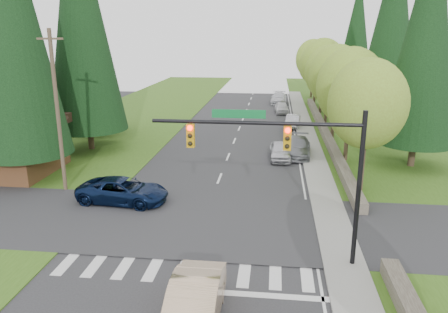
% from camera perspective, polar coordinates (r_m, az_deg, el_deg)
% --- Properties ---
extents(grass_east, '(14.00, 110.00, 0.06)m').
position_cam_1_polar(grass_east, '(35.60, 21.64, -1.10)').
color(grass_east, '#345717').
rests_on(grass_east, ground).
extents(grass_west, '(14.00, 110.00, 0.06)m').
position_cam_1_polar(grass_west, '(38.17, -19.43, 0.22)').
color(grass_west, '#345717').
rests_on(grass_west, ground).
extents(cross_street, '(120.00, 8.00, 0.10)m').
position_cam_1_polar(cross_street, '(23.38, -2.94, -8.74)').
color(cross_street, '#28282B').
rests_on(cross_street, ground).
extents(sidewalk_east, '(1.80, 80.00, 0.13)m').
position_cam_1_polar(sidewalk_east, '(36.41, 11.56, 0.14)').
color(sidewalk_east, gray).
rests_on(sidewalk_east, ground).
extents(curb_east, '(0.20, 80.00, 0.13)m').
position_cam_1_polar(curb_east, '(36.34, 10.23, 0.18)').
color(curb_east, gray).
rests_on(curb_east, ground).
extents(stone_wall_north, '(0.70, 40.00, 0.70)m').
position_cam_1_polar(stone_wall_north, '(44.24, 12.98, 3.22)').
color(stone_wall_north, '#4C4438').
rests_on(stone_wall_north, ground).
extents(traffic_signal, '(8.70, 0.37, 6.80)m').
position_cam_1_polar(traffic_signal, '(18.09, 8.73, 0.47)').
color(traffic_signal, black).
rests_on(traffic_signal, ground).
extents(brown_building, '(8.40, 8.40, 5.40)m').
position_cam_1_polar(brown_building, '(34.24, -26.52, 3.09)').
color(brown_building, '#4C2D19').
rests_on(brown_building, ground).
extents(utility_pole, '(1.60, 0.24, 10.00)m').
position_cam_1_polar(utility_pole, '(28.57, -20.92, 5.58)').
color(utility_pole, '#473828').
rests_on(utility_pole, ground).
extents(decid_tree_0, '(4.80, 4.80, 8.37)m').
position_cam_1_polar(decid_tree_0, '(27.82, 18.24, 6.53)').
color(decid_tree_0, '#38281C').
rests_on(decid_tree_0, ground).
extents(decid_tree_1, '(5.20, 5.20, 8.80)m').
position_cam_1_polar(decid_tree_1, '(34.64, 16.22, 8.73)').
color(decid_tree_1, '#38281C').
rests_on(decid_tree_1, ground).
extents(decid_tree_2, '(5.00, 5.00, 8.82)m').
position_cam_1_polar(decid_tree_2, '(41.48, 14.44, 10.12)').
color(decid_tree_2, '#38281C').
rests_on(decid_tree_2, ground).
extents(decid_tree_3, '(5.00, 5.00, 8.55)m').
position_cam_1_polar(decid_tree_3, '(48.44, 13.48, 10.63)').
color(decid_tree_3, '#38281C').
rests_on(decid_tree_3, ground).
extents(decid_tree_4, '(5.40, 5.40, 9.18)m').
position_cam_1_polar(decid_tree_4, '(55.36, 12.80, 11.69)').
color(decid_tree_4, '#38281C').
rests_on(decid_tree_4, ground).
extents(decid_tree_5, '(4.80, 4.80, 8.30)m').
position_cam_1_polar(decid_tree_5, '(62.33, 11.94, 11.67)').
color(decid_tree_5, '#38281C').
rests_on(decid_tree_5, ground).
extents(decid_tree_6, '(5.20, 5.20, 8.86)m').
position_cam_1_polar(decid_tree_6, '(69.28, 11.54, 12.36)').
color(decid_tree_6, '#38281C').
rests_on(decid_tree_6, ground).
extents(conifer_w_a, '(6.12, 6.12, 19.80)m').
position_cam_1_polar(conifer_w_a, '(31.69, -26.12, 16.25)').
color(conifer_w_a, '#38281C').
rests_on(conifer_w_a, ground).
extents(conifer_w_b, '(5.44, 5.44, 17.80)m').
position_cam_1_polar(conifer_w_b, '(36.66, -26.62, 14.35)').
color(conifer_w_b, '#38281C').
rests_on(conifer_w_b, ground).
extents(conifer_w_c, '(6.46, 6.46, 20.80)m').
position_cam_1_polar(conifer_w_c, '(38.32, -18.29, 17.45)').
color(conifer_w_c, '#38281C').
rests_on(conifer_w_c, ground).
extents(conifer_w_e, '(5.78, 5.78, 18.80)m').
position_cam_1_polar(conifer_w_e, '(44.59, -17.31, 15.91)').
color(conifer_w_e, '#38281C').
rests_on(conifer_w_e, ground).
extents(conifer_e_a, '(5.44, 5.44, 17.80)m').
position_cam_1_polar(conifer_e_a, '(34.54, 24.98, 14.55)').
color(conifer_e_a, '#38281C').
rests_on(conifer_e_a, ground).
extents(conifer_e_b, '(6.12, 6.12, 19.80)m').
position_cam_1_polar(conifer_e_b, '(48.31, 21.14, 16.11)').
color(conifer_e_b, '#38281C').
rests_on(conifer_e_b, ground).
extents(conifer_e_c, '(5.10, 5.10, 16.80)m').
position_cam_1_polar(conifer_e_c, '(61.82, 16.90, 14.81)').
color(conifer_e_c, '#38281C').
rests_on(conifer_e_c, ground).
extents(sedan_champagne, '(1.74, 4.95, 1.63)m').
position_cam_1_polar(sedan_champagne, '(15.68, -4.01, -18.82)').
color(sedan_champagne, '#D4B28D').
rests_on(sedan_champagne, ground).
extents(suv_navy, '(5.55, 2.97, 1.48)m').
position_cam_1_polar(suv_navy, '(26.51, -13.04, -4.38)').
color(suv_navy, '#0A1734').
rests_on(suv_navy, ground).
extents(parked_car_a, '(1.80, 4.11, 1.38)m').
position_cam_1_polar(parked_car_a, '(34.93, 7.36, 0.73)').
color(parked_car_a, silver).
rests_on(parked_car_a, ground).
extents(parked_car_b, '(2.38, 5.20, 1.48)m').
position_cam_1_polar(parked_car_b, '(36.14, 9.57, 1.23)').
color(parked_car_b, slate).
rests_on(parked_car_b, ground).
extents(parked_car_c, '(1.85, 4.10, 1.30)m').
position_cam_1_polar(parked_car_c, '(47.15, 8.96, 4.57)').
color(parked_car_c, '#B0B0B5').
rests_on(parked_car_c, ground).
extents(parked_car_d, '(1.86, 4.09, 1.36)m').
position_cam_1_polar(parked_car_d, '(55.49, 7.55, 6.35)').
color(parked_car_d, silver).
rests_on(parked_car_d, ground).
extents(parked_car_e, '(2.32, 5.35, 1.53)m').
position_cam_1_polar(parked_car_e, '(62.89, 7.18, 7.55)').
color(parked_car_e, silver).
rests_on(parked_car_e, ground).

